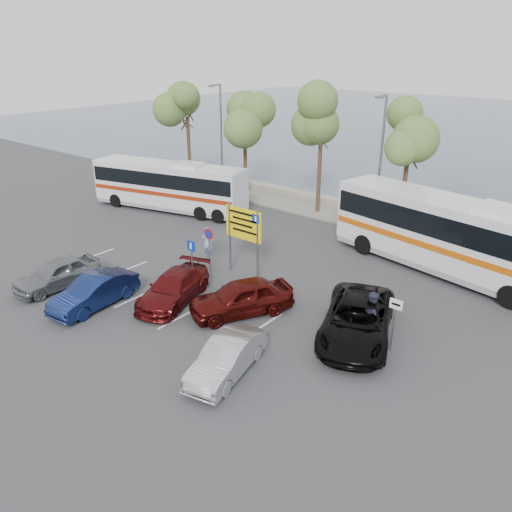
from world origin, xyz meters
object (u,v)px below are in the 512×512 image
Objects in this scene: car_silver_a at (57,273)px; street_lamp_left at (220,134)px; direction_sign at (243,229)px; car_blue at (94,292)px; coach_bus_right at (455,240)px; pedestrian_near at (207,242)px; suv_black at (357,320)px; car_maroon at (173,288)px; car_silver_b at (227,358)px; coach_bus_left at (169,187)px; street_lamp_right at (380,156)px; car_red at (241,297)px; pedestrian_far at (372,314)px.

street_lamp_left is at bearing 107.97° from car_silver_a.
direction_sign is 0.86× the size of car_blue.
pedestrian_near is (-11.08, -6.17, -1.00)m from coach_bus_right.
coach_bus_right is 8.44m from suv_black.
car_maroon is 0.81× the size of suv_black.
car_silver_b is at bearing -137.01° from suv_black.
coach_bus_left is at bearing 118.54° from car_blue.
street_lamp_right is at bearing 79.06° from direction_sign.
suv_black reaches higher than car_silver_b.
street_lamp_left is 18.28m from car_maroon.
street_lamp_right is 7.64m from coach_bus_right.
street_lamp_left is at bearing 180.00° from street_lamp_right.
street_lamp_left is 19.43m from car_red.
coach_bus_left is at bearing -157.53° from street_lamp_right.
car_maroon reaches higher than car_silver_b.
street_lamp_left is 1.00× the size of street_lamp_right.
car_blue is 0.74× the size of suv_black.
coach_bus_right is at bearing 44.97° from car_silver_a.
direction_sign is at bearing 157.64° from car_red.
coach_bus_left is 2.02× the size of suv_black.
street_lamp_right is 0.61× the size of coach_bus_right.
car_blue is 12.02m from pedestrian_far.
coach_bus_left is 2.50× the size of car_maroon.
car_blue is at bearing -117.99° from car_red.
suv_black is at bearing 148.15° from pedestrian_near.
car_maroon is 8.81m from pedestrian_far.
street_lamp_right is 0.70× the size of coach_bus_left.
car_red is (13.49, -8.06, -0.84)m from coach_bus_left.
coach_bus_left reaches higher than car_silver_a.
car_silver_b is 6.19m from pedestrian_far.
coach_bus_left reaches higher than pedestrian_near.
car_maroon is at bearing -54.37° from street_lamp_left.
coach_bus_left is at bearing 43.44° from pedestrian_far.
car_maroon is (-2.60, -14.51, -3.94)m from street_lamp_right.
street_lamp_right is 15.26m from car_maroon.
car_silver_a reaches higher than car_silver_b.
car_silver_a reaches higher than car_blue.
direction_sign reaches higher than pedestrian_near.
suv_black is (4.80, 1.41, 0.02)m from car_red.
street_lamp_right is at bearing 121.03° from car_red.
suv_black is at bearing 22.20° from car_silver_a.
street_lamp_left reaches higher than car_red.
street_lamp_right reaches higher than car_silver_a.
coach_bus_left reaches higher than car_red.
coach_bus_right reaches higher than pedestrian_near.
street_lamp_right is 1.95× the size of car_silver_a.
coach_bus_left reaches higher than pedestrian_far.
car_silver_a is at bearing -73.63° from street_lamp_left.
car_blue is at bearing -55.56° from coach_bus_left.
car_red is (13.50, -13.43, -3.83)m from street_lamp_left.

